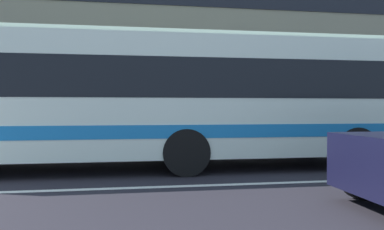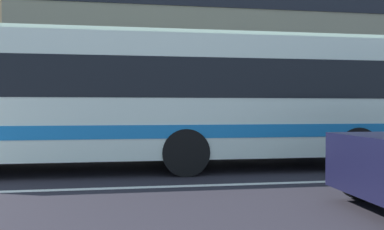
# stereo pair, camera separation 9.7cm
# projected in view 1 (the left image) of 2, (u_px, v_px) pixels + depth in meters

# --- Properties ---
(apartment_block_right) EXTENTS (20.43, 10.88, 12.25)m
(apartment_block_right) POSITION_uv_depth(u_px,v_px,m) (217.00, 29.00, 21.38)
(apartment_block_right) COLOR gray
(apartment_block_right) RESTS_ON ground_plane
(transit_bus) EXTENTS (11.14, 2.69, 3.12)m
(transit_bus) POSITION_uv_depth(u_px,v_px,m) (151.00, 96.00, 8.61)
(transit_bus) COLOR silver
(transit_bus) RESTS_ON ground_plane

